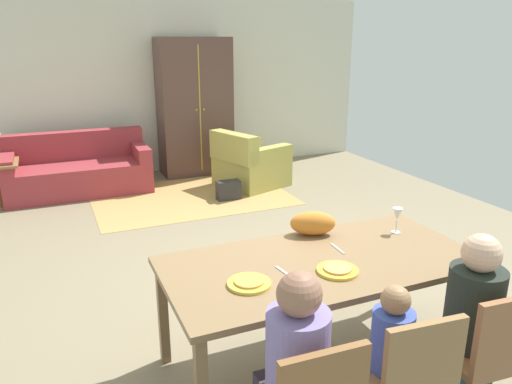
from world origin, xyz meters
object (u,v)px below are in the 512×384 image
(plate_near_man, at_px, (249,284))
(person_woman, at_px, (465,330))
(wine_glass, at_px, (397,215))
(person_man, at_px, (293,381))
(cat, at_px, (313,223))
(handbag, at_px, (229,190))
(plate_near_child, at_px, (338,270))
(person_child, at_px, (386,367))
(dining_table, at_px, (322,269))
(dining_chair_woman, at_px, (488,351))
(armchair, at_px, (249,165))
(armoire, at_px, (195,107))
(couch, at_px, (78,171))
(dining_chair_child, at_px, (406,378))

(plate_near_man, distance_m, person_woman, 1.25)
(wine_glass, height_order, person_man, person_man)
(wine_glass, distance_m, cat, 0.60)
(handbag, bearing_deg, wine_glass, -89.04)
(plate_near_child, bearing_deg, person_woman, -41.74)
(plate_near_child, distance_m, person_man, 0.78)
(wine_glass, relative_size, person_man, 0.17)
(person_child, bearing_deg, dining_table, 90.24)
(dining_chair_woman, relative_size, handbag, 2.72)
(armchair, bearing_deg, dining_table, -106.21)
(plate_near_child, height_order, wine_glass, wine_glass)
(dining_chair_woman, distance_m, armoire, 5.89)
(dining_chair_woman, bearing_deg, person_child, 162.47)
(plate_near_man, xyz_separation_m, armoire, (1.22, 5.14, 0.28))
(person_child, xyz_separation_m, cat, (0.15, 1.06, 0.41))
(dining_chair_woman, bearing_deg, handbag, 88.42)
(plate_near_child, xyz_separation_m, armchair, (1.16, 4.17, -0.45))
(person_man, relative_size, person_child, 1.20)
(dining_table, height_order, armchair, armchair)
(dining_table, height_order, person_child, person_child)
(plate_near_man, height_order, plate_near_child, same)
(plate_near_child, relative_size, person_man, 0.23)
(plate_near_man, relative_size, handbag, 0.78)
(dining_chair_woman, height_order, person_woman, person_woman)
(armchair, bearing_deg, handbag, -135.97)
(plate_near_child, bearing_deg, couch, 103.39)
(person_child, relative_size, armoire, 0.44)
(plate_near_child, height_order, armchair, armchair)
(dining_table, bearing_deg, dining_chair_child, -90.51)
(plate_near_child, xyz_separation_m, cat, (0.15, 0.57, 0.08))
(dining_table, relative_size, plate_near_child, 7.96)
(person_woman, relative_size, cat, 3.47)
(couch, bearing_deg, dining_chair_woman, -72.92)
(plate_near_child, height_order, person_woman, person_woman)
(plate_near_man, relative_size, person_child, 0.27)
(person_man, xyz_separation_m, person_woman, (1.10, -0.00, 0.00))
(plate_near_child, height_order, dining_chair_woman, dining_chair_woman)
(person_man, distance_m, couch, 5.37)
(dining_chair_child, bearing_deg, armoire, 83.37)
(person_child, bearing_deg, person_woman, 0.54)
(person_child, height_order, person_woman, person_woman)
(person_child, distance_m, couch, 5.46)
(dining_table, distance_m, dining_chair_woman, 1.02)
(person_man, relative_size, dining_chair_woman, 1.28)
(dining_table, distance_m, person_woman, 0.89)
(plate_near_child, distance_m, cat, 0.59)
(dining_chair_child, relative_size, dining_chair_woman, 1.00)
(plate_near_man, xyz_separation_m, wine_glass, (1.26, 0.30, 0.12))
(dining_table, distance_m, couch, 4.82)
(person_child, relative_size, person_woman, 0.83)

